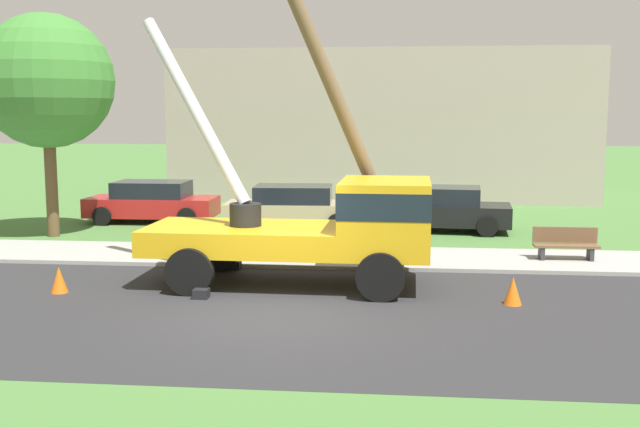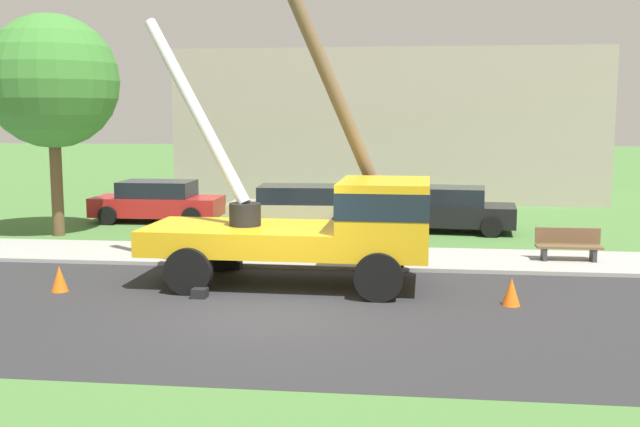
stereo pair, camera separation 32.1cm
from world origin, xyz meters
TOP-DOWN VIEW (x-y plane):
  - ground_plane at (0.00, 12.00)m, footprint 120.00×120.00m
  - road_asphalt at (0.00, 0.00)m, footprint 80.00×7.94m
  - sidewalk_strip at (0.00, 5.38)m, footprint 80.00×2.82m
  - utility_truck at (0.80, 2.37)m, footprint 6.76×3.21m
  - leaning_utility_pole at (0.87, 3.76)m, footprint 4.04×1.93m
  - traffic_cone_ahead at (4.65, 1.08)m, footprint 0.36×0.36m
  - traffic_cone_behind at (-4.75, 1.14)m, footprint 0.36×0.36m
  - traffic_cone_curbside at (1.82, 3.57)m, footprint 0.36×0.36m
  - parked_sedan_red at (-6.05, 11.27)m, footprint 4.42×2.05m
  - parked_sedan_tan at (-0.99, 10.26)m, footprint 4.48×2.15m
  - parked_sedan_black at (3.75, 10.35)m, footprint 4.55×2.28m
  - park_bench at (6.61, 5.45)m, footprint 1.60×0.45m
  - roadside_tree_near at (-8.13, 8.08)m, footprint 4.02×4.02m
  - lowrise_building_backdrop at (1.64, 20.21)m, footprint 18.00×6.00m

SIDE VIEW (x-z plane):
  - ground_plane at x=0.00m, z-range 0.00..0.00m
  - road_asphalt at x=0.00m, z-range 0.00..0.01m
  - sidewalk_strip at x=0.00m, z-range 0.00..0.10m
  - traffic_cone_ahead at x=4.65m, z-range 0.00..0.56m
  - traffic_cone_behind at x=-4.75m, z-range 0.00..0.56m
  - traffic_cone_curbside at x=1.82m, z-range 0.00..0.56m
  - park_bench at x=6.61m, z-range 0.01..0.91m
  - parked_sedan_red at x=-6.05m, z-range 0.00..1.42m
  - parked_sedan_tan at x=-0.99m, z-range 0.00..1.42m
  - parked_sedan_black at x=3.75m, z-range 0.00..1.42m
  - utility_truck at x=0.80m, z-range -1.58..4.40m
  - lowrise_building_backdrop at x=1.64m, z-range 0.00..6.40m
  - leaning_utility_pole at x=0.87m, z-range 0.08..8.40m
  - roadside_tree_near at x=-8.13m, z-range 1.33..8.05m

